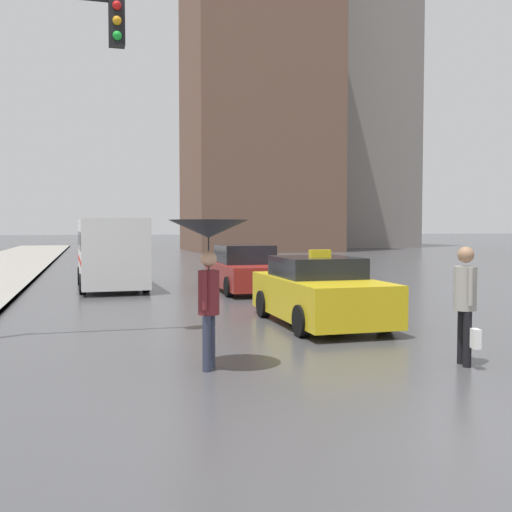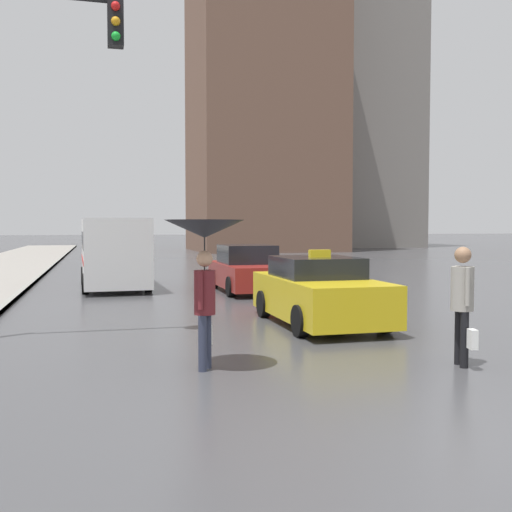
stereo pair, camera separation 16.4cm
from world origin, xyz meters
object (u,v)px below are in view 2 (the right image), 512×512
at_px(ambulance_van, 114,250).
at_px(pedestrian_with_umbrella, 205,246).
at_px(sedan_red, 248,270).
at_px(pedestrian_man, 463,297).
at_px(taxi, 319,293).

xyz_separation_m(ambulance_van, pedestrian_with_umbrella, (0.96, -12.01, 0.49)).
height_order(sedan_red, pedestrian_man, pedestrian_man).
bearing_deg(pedestrian_man, pedestrian_with_umbrella, -88.79).
distance_m(taxi, ambulance_van, 9.54).
relative_size(taxi, pedestrian_with_umbrella, 1.92).
bearing_deg(pedestrian_man, sedan_red, -164.10).
relative_size(taxi, sedan_red, 0.98).
relative_size(ambulance_van, pedestrian_man, 2.97).
bearing_deg(sedan_red, pedestrian_man, 93.04).
bearing_deg(pedestrian_with_umbrella, sedan_red, 10.53).
bearing_deg(sedan_red, taxi, 89.07).
relative_size(ambulance_van, pedestrian_with_umbrella, 2.43).
height_order(taxi, ambulance_van, ambulance_van).
relative_size(taxi, ambulance_van, 0.79).
xyz_separation_m(ambulance_van, pedestrian_man, (4.63, -12.77, -0.26)).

